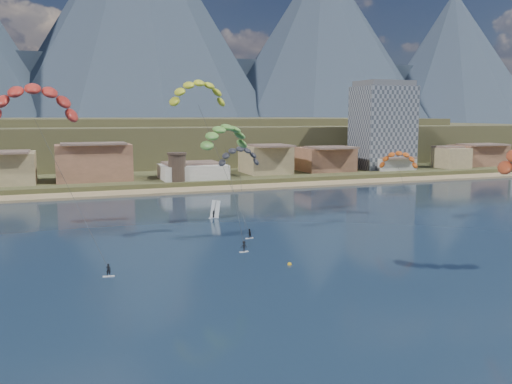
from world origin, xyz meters
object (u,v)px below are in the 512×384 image
at_px(kitesurfer_red, 33,97).
at_px(windsurfer, 214,212).
at_px(kitesurfer_green, 225,134).
at_px(watchtower, 177,167).
at_px(apartment_tower, 383,125).
at_px(kitesurfer_yellow, 198,90).
at_px(buoy, 290,264).

bearing_deg(kitesurfer_red, windsurfer, 36.01).
bearing_deg(kitesurfer_green, watchtower, 85.17).
height_order(apartment_tower, watchtower, apartment_tower).
bearing_deg(kitesurfer_red, kitesurfer_yellow, 31.51).
bearing_deg(windsurfer, apartment_tower, 37.67).
distance_m(apartment_tower, kitesurfer_red, 145.56).
distance_m(apartment_tower, kitesurfer_green, 119.13).
xyz_separation_m(kitesurfer_green, windsurfer, (3.24, 18.92, -17.20)).
bearing_deg(kitesurfer_yellow, watchtower, 82.57).
distance_m(watchtower, windsurfer, 50.07).
height_order(kitesurfer_yellow, windsurfer, kitesurfer_yellow).
bearing_deg(buoy, windsurfer, 90.66).
xyz_separation_m(watchtower, buoy, (-2.12, -88.31, -6.27)).
height_order(watchtower, kitesurfer_red, kitesurfer_red).
distance_m(windsurfer, buoy, 38.59).
distance_m(kitesurfer_yellow, buoy, 41.61).
bearing_deg(kitesurfer_red, kitesurfer_green, 9.95).
xyz_separation_m(apartment_tower, kitesurfer_green, (-85.80, -82.65, 0.56)).
xyz_separation_m(watchtower, kitesurfer_green, (-5.80, -68.65, 12.01)).
xyz_separation_m(kitesurfer_yellow, kitesurfer_green, (1.57, -12.18, -7.99)).
bearing_deg(apartment_tower, kitesurfer_red, -142.80).
relative_size(kitesurfer_red, windsurfer, 7.59).
bearing_deg(kitesurfer_green, kitesurfer_red, -170.05).
bearing_deg(apartment_tower, buoy, -128.75).
distance_m(apartment_tower, watchtower, 82.02).
bearing_deg(windsurfer, kitesurfer_yellow, -125.50).
height_order(kitesurfer_green, windsurfer, kitesurfer_green).
distance_m(watchtower, kitesurfer_red, 84.04).
bearing_deg(kitesurfer_yellow, kitesurfer_green, -82.67).
distance_m(kitesurfer_red, kitesurfer_green, 31.03).
bearing_deg(buoy, kitesurfer_green, 100.60).
bearing_deg(buoy, watchtower, 88.63).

